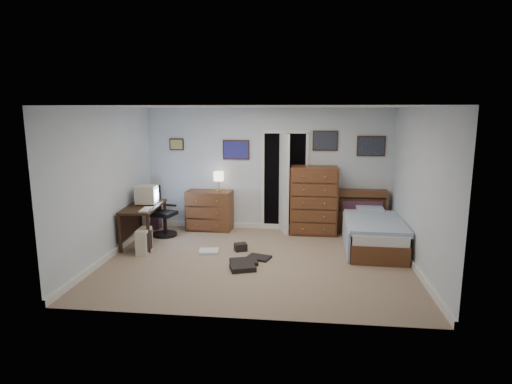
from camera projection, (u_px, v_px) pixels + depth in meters
floor at (257, 261)px, 7.06m from camera, size 5.00×4.00×0.02m
computer_desk at (139, 214)px, 7.92m from camera, size 0.66×1.28×0.72m
crt_monitor at (147, 195)px, 7.99m from camera, size 0.39×0.37×0.34m
keyboard at (146, 209)px, 7.52m from camera, size 0.17×0.39×0.02m
pc_tower at (144, 241)px, 7.42m from camera, size 0.22×0.41×0.43m
office_chair at (162, 217)px, 8.42m from camera, size 0.57×0.57×0.98m
media_stack at (156, 208)px, 8.90m from camera, size 0.19×0.19×0.90m
low_dresser at (210, 210)px, 8.84m from camera, size 0.95×0.52×0.82m
table_lamp at (219, 177)px, 8.69m from camera, size 0.22×0.22×0.40m
doorway at (285, 180)px, 9.05m from camera, size 0.96×1.12×2.05m
tall_dresser at (314, 200)px, 8.54m from camera, size 0.92×0.54×1.36m
headboard_bookcase at (361, 210)px, 8.58m from camera, size 0.99×0.27×0.89m
bed at (373, 233)px, 7.63m from camera, size 1.04×1.87×0.60m
wall_posters at (296, 146)px, 8.60m from camera, size 4.38×0.04×0.60m
floor_clutter at (239, 259)px, 7.06m from camera, size 1.30×1.24×0.13m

